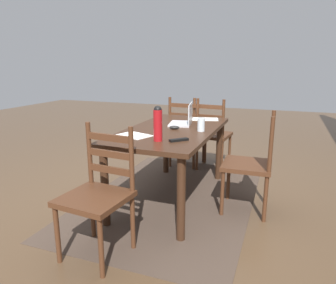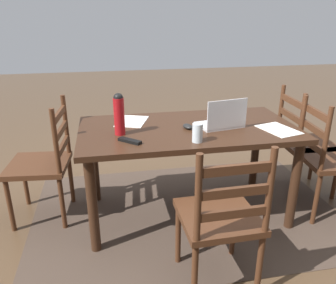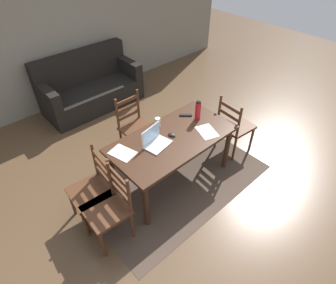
{
  "view_description": "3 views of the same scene",
  "coord_description": "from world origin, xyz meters",
  "px_view_note": "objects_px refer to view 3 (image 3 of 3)",
  "views": [
    {
      "loc": [
        2.88,
        1.04,
        1.38
      ],
      "look_at": [
        0.11,
        0.0,
        0.63
      ],
      "focal_mm": 33.58,
      "sensor_mm": 36.0,
      "label": 1
    },
    {
      "loc": [
        0.59,
        2.34,
        1.57
      ],
      "look_at": [
        0.14,
        -0.09,
        0.6
      ],
      "focal_mm": 36.34,
      "sensor_mm": 36.0,
      "label": 2
    },
    {
      "loc": [
        -1.89,
        -2.0,
        2.98
      ],
      "look_at": [
        0.04,
        0.13,
        0.57
      ],
      "focal_mm": 30.2,
      "sensor_mm": 36.0,
      "label": 3
    }
  ],
  "objects_px": {
    "chair_right_near": "(234,126)",
    "drinking_glass": "(158,122)",
    "chair_left_near": "(109,208)",
    "chair_left_far": "(93,190)",
    "dining_table": "(173,143)",
    "computer_mouse": "(172,135)",
    "chair_far_head": "(136,127)",
    "laptop": "(155,140)",
    "couch": "(90,88)",
    "tv_remote": "(186,115)",
    "water_bottle": "(198,110)"
  },
  "relations": [
    {
      "from": "chair_left_far",
      "to": "couch",
      "type": "distance_m",
      "value": 2.64
    },
    {
      "from": "chair_right_near",
      "to": "chair_left_far",
      "type": "xyz_separation_m",
      "value": [
        -2.2,
        0.33,
        0.0
      ]
    },
    {
      "from": "chair_left_far",
      "to": "chair_far_head",
      "type": "bearing_deg",
      "value": 29.78
    },
    {
      "from": "dining_table",
      "to": "tv_remote",
      "type": "xyz_separation_m",
      "value": [
        0.46,
        0.23,
        0.11
      ]
    },
    {
      "from": "chair_left_near",
      "to": "drinking_glass",
      "type": "distance_m",
      "value": 1.26
    },
    {
      "from": "chair_left_far",
      "to": "chair_left_near",
      "type": "bearing_deg",
      "value": -89.98
    },
    {
      "from": "water_bottle",
      "to": "drinking_glass",
      "type": "xyz_separation_m",
      "value": [
        -0.5,
        0.24,
        -0.09
      ]
    },
    {
      "from": "laptop",
      "to": "computer_mouse",
      "type": "relative_size",
      "value": 3.56
    },
    {
      "from": "dining_table",
      "to": "chair_left_far",
      "type": "bearing_deg",
      "value": 171.46
    },
    {
      "from": "chair_left_near",
      "to": "couch",
      "type": "height_order",
      "value": "couch"
    },
    {
      "from": "chair_left_far",
      "to": "water_bottle",
      "type": "distance_m",
      "value": 1.67
    },
    {
      "from": "chair_right_near",
      "to": "drinking_glass",
      "type": "relative_size",
      "value": 7.48
    },
    {
      "from": "chair_left_near",
      "to": "tv_remote",
      "type": "height_order",
      "value": "chair_left_near"
    },
    {
      "from": "tv_remote",
      "to": "couch",
      "type": "bearing_deg",
      "value": 49.43
    },
    {
      "from": "laptop",
      "to": "computer_mouse",
      "type": "xyz_separation_m",
      "value": [
        0.26,
        -0.02,
        -0.04
      ]
    },
    {
      "from": "laptop",
      "to": "chair_far_head",
      "type": "bearing_deg",
      "value": 71.57
    },
    {
      "from": "chair_far_head",
      "to": "couch",
      "type": "distance_m",
      "value": 1.69
    },
    {
      "from": "computer_mouse",
      "to": "chair_left_near",
      "type": "bearing_deg",
      "value": 174.02
    },
    {
      "from": "chair_far_head",
      "to": "laptop",
      "type": "height_order",
      "value": "laptop"
    },
    {
      "from": "dining_table",
      "to": "chair_left_near",
      "type": "relative_size",
      "value": 1.7
    },
    {
      "from": "chair_left_near",
      "to": "chair_far_head",
      "type": "xyz_separation_m",
      "value": [
        1.1,
        0.96,
        0.0
      ]
    },
    {
      "from": "chair_left_far",
      "to": "tv_remote",
      "type": "xyz_separation_m",
      "value": [
        1.56,
        0.06,
        0.29
      ]
    },
    {
      "from": "chair_left_far",
      "to": "water_bottle",
      "type": "xyz_separation_m",
      "value": [
        1.61,
        -0.1,
        0.44
      ]
    },
    {
      "from": "tv_remote",
      "to": "chair_right_near",
      "type": "bearing_deg",
      "value": -79.02
    },
    {
      "from": "chair_left_far",
      "to": "drinking_glass",
      "type": "relative_size",
      "value": 7.48
    },
    {
      "from": "laptop",
      "to": "drinking_glass",
      "type": "relative_size",
      "value": 2.8
    },
    {
      "from": "dining_table",
      "to": "drinking_glass",
      "type": "bearing_deg",
      "value": 87.5
    },
    {
      "from": "chair_left_near",
      "to": "chair_left_far",
      "type": "distance_m",
      "value": 0.34
    },
    {
      "from": "computer_mouse",
      "to": "tv_remote",
      "type": "distance_m",
      "value": 0.49
    },
    {
      "from": "chair_far_head",
      "to": "tv_remote",
      "type": "bearing_deg",
      "value": -50.93
    },
    {
      "from": "dining_table",
      "to": "computer_mouse",
      "type": "bearing_deg",
      "value": 69.12
    },
    {
      "from": "chair_right_near",
      "to": "couch",
      "type": "distance_m",
      "value": 2.79
    },
    {
      "from": "chair_left_near",
      "to": "couch",
      "type": "xyz_separation_m",
      "value": [
        1.28,
        2.64,
        -0.11
      ]
    },
    {
      "from": "drinking_glass",
      "to": "chair_far_head",
      "type": "bearing_deg",
      "value": 91.66
    },
    {
      "from": "chair_left_near",
      "to": "laptop",
      "type": "height_order",
      "value": "laptop"
    },
    {
      "from": "chair_right_near",
      "to": "couch",
      "type": "height_order",
      "value": "couch"
    },
    {
      "from": "laptop",
      "to": "tv_remote",
      "type": "bearing_deg",
      "value": 13.81
    },
    {
      "from": "water_bottle",
      "to": "computer_mouse",
      "type": "distance_m",
      "value": 0.52
    },
    {
      "from": "water_bottle",
      "to": "chair_right_near",
      "type": "bearing_deg",
      "value": -21.06
    },
    {
      "from": "couch",
      "to": "drinking_glass",
      "type": "height_order",
      "value": "couch"
    },
    {
      "from": "chair_far_head",
      "to": "water_bottle",
      "type": "xyz_separation_m",
      "value": [
        0.51,
        -0.73,
        0.44
      ]
    },
    {
      "from": "computer_mouse",
      "to": "chair_far_head",
      "type": "bearing_deg",
      "value": 74.67
    },
    {
      "from": "chair_left_far",
      "to": "tv_remote",
      "type": "relative_size",
      "value": 5.59
    },
    {
      "from": "chair_right_near",
      "to": "chair_far_head",
      "type": "bearing_deg",
      "value": 138.94
    },
    {
      "from": "couch",
      "to": "chair_left_near",
      "type": "bearing_deg",
      "value": -115.92
    },
    {
      "from": "dining_table",
      "to": "couch",
      "type": "relative_size",
      "value": 0.9
    },
    {
      "from": "chair_left_near",
      "to": "dining_table",
      "type": "bearing_deg",
      "value": 8.83
    },
    {
      "from": "computer_mouse",
      "to": "tv_remote",
      "type": "xyz_separation_m",
      "value": [
        0.44,
        0.2,
        -0.01
      ]
    },
    {
      "from": "dining_table",
      "to": "drinking_glass",
      "type": "relative_size",
      "value": 12.74
    },
    {
      "from": "chair_left_near",
      "to": "drinking_glass",
      "type": "relative_size",
      "value": 7.48
    }
  ]
}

